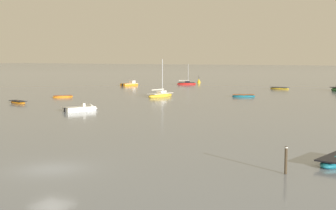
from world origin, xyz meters
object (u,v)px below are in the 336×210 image
Objects in this scene: motorboat_moored_0 at (84,109)px; motorboat_moored_1 at (131,85)px; sailboat_moored_1 at (160,95)px; mooring_post_near at (286,161)px; channel_buoy at (199,82)px; rowboat_moored_8 at (18,102)px; sailboat_moored_0 at (186,84)px; rowboat_moored_3 at (280,88)px; rowboat_moored_6 at (244,96)px; rowboat_moored_0 at (63,97)px.

motorboat_moored_1 is (-24.50, 52.50, 0.07)m from motorboat_moored_0.
sailboat_moored_1 is 3.71× the size of mooring_post_near.
channel_buoy is 1.17× the size of mooring_post_near.
mooring_post_near is (33.24, -23.28, 0.61)m from motorboat_moored_0.
sailboat_moored_1 is at bearing 125.69° from mooring_post_near.
rowboat_moored_8 is at bearing -91.71° from channel_buoy.
channel_buoy is (10.69, 18.66, 0.16)m from motorboat_moored_1.
sailboat_moored_0 is 7.74m from channel_buoy.
rowboat_moored_3 is 1.16× the size of rowboat_moored_8.
sailboat_moored_0 is 40.87m from rowboat_moored_6.
rowboat_moored_8 is (-28.00, -28.28, -0.02)m from rowboat_moored_6.
sailboat_moored_1 is (15.12, 9.36, 0.16)m from rowboat_moored_0.
sailboat_moored_1 reaches higher than motorboat_moored_0.
sailboat_moored_1 is 35.82m from motorboat_moored_1.
sailboat_moored_0 is at bearing 118.60° from mooring_post_near.
sailboat_moored_0 reaches higher than rowboat_moored_3.
sailboat_moored_1 is at bearing 4.27° from rowboat_moored_6.
rowboat_moored_6 is at bearing 110.84° from mooring_post_near.
motorboat_moored_0 is at bearing -79.02° from channel_buoy.
mooring_post_near reaches higher than rowboat_moored_0.
motorboat_moored_0 is at bearing 90.03° from rowboat_moored_0.
sailboat_moored_0 is at bearing 38.63° from motorboat_moored_0.
sailboat_moored_0 is (2.56, 47.73, 0.09)m from rowboat_moored_0.
motorboat_moored_0 is at bearing -92.31° from rowboat_moored_3.
mooring_post_near is at bearing -126.10° from motorboat_moored_1.
sailboat_moored_1 is 47.72m from channel_buoy.
mooring_post_near is (47.06, -94.44, 0.38)m from channel_buoy.
motorboat_moored_0 is 16.28m from rowboat_moored_8.
motorboat_moored_1 is at bearing -124.42° from rowboat_moored_0.
motorboat_moored_0 is 0.71× the size of sailboat_moored_1.
rowboat_moored_0 is 49.77m from rowboat_moored_3.
motorboat_moored_1 is 2.80× the size of mooring_post_near.
rowboat_moored_8 is at bearing 22.39° from rowboat_moored_6.
motorboat_moored_1 reaches higher than motorboat_moored_0.
mooring_post_near is at bearing 168.03° from rowboat_moored_8.
rowboat_moored_6 is at bearing -52.34° from sailboat_moored_1.
motorboat_moored_0 reaches higher than rowboat_moored_3.
channel_buoy is at bearing -139.42° from rowboat_moored_0.
mooring_post_near is at bearing -133.82° from sailboat_moored_1.
rowboat_moored_3 is 37.51m from motorboat_moored_1.
rowboat_moored_0 is 0.86× the size of rowboat_moored_8.
rowboat_moored_3 is 1.06× the size of rowboat_moored_6.
sailboat_moored_0 reaches higher than rowboat_moored_0.
rowboat_moored_0 is at bearing -69.40° from rowboat_moored_8.
rowboat_moored_0 is 33.10m from rowboat_moored_6.
rowboat_moored_6 is at bearing -56.39° from channel_buoy.
rowboat_moored_3 is at bearing -47.27° from sailboat_moored_0.
rowboat_moored_3 is 81.69m from mooring_post_near.
motorboat_moored_1 is (-36.68, 20.43, 0.12)m from rowboat_moored_6.
sailboat_moored_0 is 2.91× the size of mooring_post_near.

